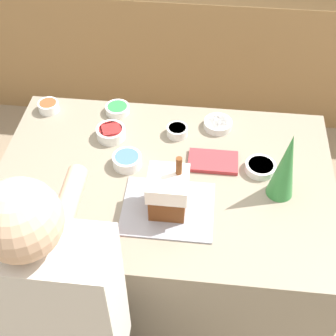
% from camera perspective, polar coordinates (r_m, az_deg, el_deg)
% --- Properties ---
extents(ground_plane, '(12.00, 12.00, 0.00)m').
position_cam_1_polar(ground_plane, '(2.77, -0.39, -13.56)').
color(ground_plane, gray).
extents(back_cabinet_block, '(6.00, 0.60, 0.95)m').
position_cam_1_polar(back_cabinet_block, '(3.68, 2.72, 14.86)').
color(back_cabinet_block, '#9E7547').
rests_on(back_cabinet_block, ground_plane).
extents(kitchen_island, '(1.50, 1.00, 0.89)m').
position_cam_1_polar(kitchen_island, '(2.40, -0.45, -8.27)').
color(kitchen_island, gray).
rests_on(kitchen_island, ground_plane).
extents(baking_tray, '(0.38, 0.31, 0.01)m').
position_cam_1_polar(baking_tray, '(1.93, -0.01, -4.95)').
color(baking_tray, '#9E9EA8').
rests_on(baking_tray, kitchen_island).
extents(gingerbread_house, '(0.16, 0.17, 0.27)m').
position_cam_1_polar(gingerbread_house, '(1.85, 0.01, -2.94)').
color(gingerbread_house, brown).
rests_on(gingerbread_house, baking_tray).
extents(decorative_tree, '(0.11, 0.11, 0.33)m').
position_cam_1_polar(decorative_tree, '(1.93, 14.18, 0.26)').
color(decorative_tree, '#33843D').
rests_on(decorative_tree, kitchen_island).
extents(candy_bowl_front_corner, '(0.14, 0.14, 0.04)m').
position_cam_1_polar(candy_bowl_front_corner, '(2.29, 6.11, 5.36)').
color(candy_bowl_front_corner, silver).
rests_on(candy_bowl_front_corner, kitchen_island).
extents(candy_bowl_near_tray_right, '(0.14, 0.14, 0.04)m').
position_cam_1_polar(candy_bowl_near_tray_right, '(2.11, 11.20, 0.12)').
color(candy_bowl_near_tray_right, white).
rests_on(candy_bowl_near_tray_right, kitchen_island).
extents(candy_bowl_behind_tray, '(0.10, 0.10, 0.04)m').
position_cam_1_polar(candy_bowl_behind_tray, '(2.23, 1.13, 4.58)').
color(candy_bowl_behind_tray, silver).
rests_on(candy_bowl_behind_tray, kitchen_island).
extents(candy_bowl_beside_tree, '(0.12, 0.12, 0.04)m').
position_cam_1_polar(candy_bowl_beside_tree, '(2.37, -6.18, 7.18)').
color(candy_bowl_beside_tree, white).
rests_on(candy_bowl_beside_tree, kitchen_island).
extents(candy_bowl_far_right, '(0.10, 0.10, 0.05)m').
position_cam_1_polar(candy_bowl_far_right, '(2.44, -14.36, 7.32)').
color(candy_bowl_far_right, white).
rests_on(candy_bowl_far_right, kitchen_island).
extents(candy_bowl_center_rear, '(0.13, 0.13, 0.05)m').
position_cam_1_polar(candy_bowl_center_rear, '(2.09, -5.01, 0.97)').
color(candy_bowl_center_rear, white).
rests_on(candy_bowl_center_rear, kitchen_island).
extents(candy_bowl_far_left, '(0.14, 0.14, 0.05)m').
position_cam_1_polar(candy_bowl_far_left, '(2.23, -6.98, 4.33)').
color(candy_bowl_far_left, white).
rests_on(candy_bowl_far_left, kitchen_island).
extents(cookbook, '(0.22, 0.14, 0.02)m').
position_cam_1_polar(cookbook, '(2.11, 5.52, 0.80)').
color(cookbook, '#B23338').
rests_on(cookbook, kitchen_island).
extents(mug, '(0.08, 0.08, 0.10)m').
position_cam_1_polar(mug, '(1.80, -7.90, -8.61)').
color(mug, '#B24238').
rests_on(mug, kitchen_island).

